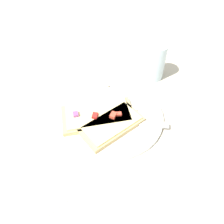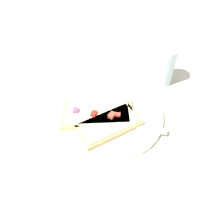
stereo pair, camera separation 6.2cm
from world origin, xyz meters
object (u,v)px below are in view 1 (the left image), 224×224
fork (119,108)px  pizza_slice_main (98,115)px  pizza_slice_corner (112,125)px  drinking_glass (155,61)px  plate (112,116)px  napkin (57,189)px  knife (134,123)px

fork → pizza_slice_main: 0.07m
pizza_slice_corner → drinking_glass: size_ratio=1.40×
plate → fork: fork is taller
fork → drinking_glass: bearing=-121.0°
plate → fork: size_ratio=1.72×
fork → pizza_slice_corner: pizza_slice_corner is taller
fork → napkin: 0.28m
pizza_slice_main → pizza_slice_corner: (0.01, -0.05, 0.00)m
drinking_glass → pizza_slice_corner: bearing=-161.1°
fork → drinking_glass: size_ratio=1.38×
pizza_slice_main → drinking_glass: bearing=-144.0°
drinking_glass → plate: bearing=-166.9°
fork → knife: 0.07m
plate → drinking_glass: drinking_glass is taller
knife → drinking_glass: drinking_glass is taller
pizza_slice_corner → napkin: bearing=-164.5°
pizza_slice_corner → drinking_glass: (0.26, 0.09, 0.04)m
pizza_slice_corner → fork: bearing=35.4°
fork → drinking_glass: 0.21m
pizza_slice_main → napkin: (-0.20, -0.10, -0.02)m
drinking_glass → napkin: bearing=-163.2°
pizza_slice_main → napkin: bearing=56.2°
fork → napkin: size_ratio=1.33×
fork → knife: bearing=130.8°
napkin → drinking_glass: bearing=16.8°
knife → pizza_slice_main: size_ratio=0.79×
pizza_slice_main → pizza_slice_corner: size_ratio=1.29×
knife → napkin: bearing=50.9°
drinking_glass → napkin: drinking_glass is taller
plate → napkin: bearing=-159.8°
knife → pizza_slice_main: 0.10m
pizza_slice_main → pizza_slice_corner: bearing=127.7°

